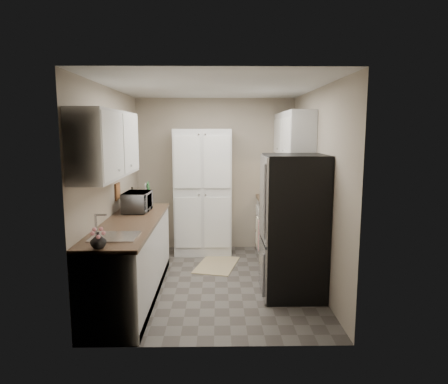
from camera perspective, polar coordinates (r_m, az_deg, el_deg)
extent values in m
plane|color=#56514C|center=(5.39, -1.28, -12.70)|extent=(3.20, 3.20, 0.00)
cube|color=#B2A490|center=(6.66, -1.22, 2.51)|extent=(2.60, 0.04, 2.50)
cube|color=#B2A490|center=(3.49, -1.52, -3.15)|extent=(2.60, 0.04, 2.50)
cube|color=#B2A490|center=(5.25, -15.67, 0.51)|extent=(0.04, 3.20, 2.50)
cube|color=#B2A490|center=(5.23, 13.08, 0.58)|extent=(0.04, 3.20, 2.50)
cube|color=silver|center=(5.05, -1.37, 14.75)|extent=(2.60, 3.20, 0.04)
cube|color=silver|center=(4.43, -16.30, 6.57)|extent=(0.33, 1.60, 0.70)
cube|color=silver|center=(5.94, 9.79, 7.83)|extent=(0.33, 1.55, 0.58)
cube|color=#99999E|center=(5.53, 9.89, 3.93)|extent=(0.45, 0.76, 0.13)
cube|color=#B7B7BC|center=(4.14, -15.35, -6.21)|extent=(0.45, 0.40, 0.02)
cube|color=brown|center=(5.44, -14.96, 0.08)|extent=(0.02, 0.22, 0.22)
cube|color=silver|center=(6.41, -3.01, 0.01)|extent=(0.90, 0.55, 2.00)
cube|color=silver|center=(4.95, -13.04, -9.52)|extent=(0.60, 2.30, 0.88)
cube|color=brown|center=(4.82, -13.22, -4.32)|extent=(0.63, 2.33, 0.04)
cube|color=silver|center=(6.47, 7.62, -5.05)|extent=(0.60, 0.80, 0.88)
cube|color=brown|center=(6.37, 7.71, -1.02)|extent=(0.63, 0.83, 0.04)
cube|color=#B7B7BC|center=(5.70, 8.61, -6.85)|extent=(0.64, 0.76, 0.90)
cube|color=black|center=(5.59, 8.72, -2.26)|extent=(0.66, 0.78, 0.03)
cube|color=black|center=(5.63, 11.66, -1.18)|extent=(0.06, 0.76, 0.22)
cube|color=tan|center=(5.49, 5.04, -6.31)|extent=(0.01, 0.16, 0.42)
cube|color=beige|center=(5.72, 4.79, -5.69)|extent=(0.01, 0.16, 0.42)
cube|color=#B7B7BC|center=(4.83, 9.92, -4.82)|extent=(0.70, 0.72, 1.70)
imported|color=#A4A5A8|center=(5.35, -12.29, -1.38)|extent=(0.34, 0.48, 0.26)
cylinder|color=black|center=(5.59, -12.96, -0.94)|extent=(0.07, 0.07, 0.27)
imported|color=white|center=(3.79, -17.52, -6.59)|extent=(0.19, 0.19, 0.15)
cube|color=#337C3C|center=(5.85, -10.58, -0.18)|extent=(0.06, 0.26, 0.32)
cube|color=#BCBDC1|center=(6.43, 8.53, 0.30)|extent=(0.38, 0.45, 0.24)
cube|color=tan|center=(6.00, -1.03, -10.37)|extent=(0.72, 0.95, 0.01)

